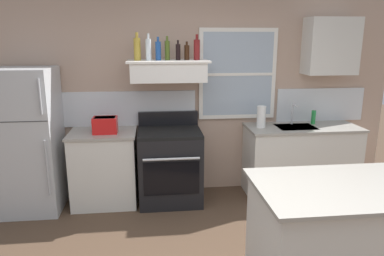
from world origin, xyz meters
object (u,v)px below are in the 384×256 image
(paper_towel_roll, at_px, (261,117))
(bottle_champagne_gold_foil, at_px, (137,49))
(bottle_brown_stout, at_px, (187,52))
(dish_soap_bottle, at_px, (313,117))
(bottle_red_label_wine, at_px, (197,49))
(stove_range, at_px, (170,165))
(bottle_balsamic_dark, at_px, (178,52))
(bottle_blue_liqueur, at_px, (158,50))
(refrigerator, at_px, (27,141))
(bottle_olive_oil_square, at_px, (167,50))
(kitchen_island, at_px, (342,239))
(bottle_clear_tall, at_px, (148,49))
(toaster, at_px, (105,125))

(paper_towel_roll, bearing_deg, bottle_champagne_gold_foil, 178.13)
(bottle_brown_stout, distance_m, dish_soap_bottle, 1.85)
(bottle_champagne_gold_foil, bearing_deg, bottle_brown_stout, 5.13)
(bottle_red_label_wine, distance_m, paper_towel_roll, 1.16)
(stove_range, distance_m, bottle_balsamic_dark, 1.39)
(bottle_blue_liqueur, distance_m, bottle_brown_stout, 0.35)
(bottle_red_label_wine, height_order, dish_soap_bottle, bottle_red_label_wine)
(refrigerator, height_order, bottle_brown_stout, bottle_brown_stout)
(refrigerator, xyz_separation_m, bottle_blue_liqueur, (1.54, 0.10, 1.02))
(dish_soap_bottle, bearing_deg, bottle_olive_oil_square, 179.94)
(bottle_brown_stout, distance_m, kitchen_island, 2.61)
(stove_range, bearing_deg, bottle_champagne_gold_foil, 166.30)
(bottle_clear_tall, bearing_deg, toaster, -172.96)
(refrigerator, height_order, bottle_blue_liqueur, bottle_blue_liqueur)
(bottle_balsamic_dark, bearing_deg, paper_towel_roll, -3.11)
(bottle_blue_liqueur, height_order, paper_towel_roll, bottle_blue_liqueur)
(bottle_brown_stout, height_order, dish_soap_bottle, bottle_brown_stout)
(bottle_red_label_wine, bearing_deg, dish_soap_bottle, 1.21)
(bottle_olive_oil_square, height_order, bottle_balsamic_dark, bottle_olive_oil_square)
(refrigerator, xyz_separation_m, bottle_brown_stout, (1.88, 0.16, 1.00))
(stove_range, bearing_deg, paper_towel_roll, 1.86)
(refrigerator, xyz_separation_m, bottle_olive_oil_square, (1.65, 0.16, 1.02))
(bottle_champagne_gold_foil, relative_size, bottle_red_label_wine, 1.07)
(toaster, distance_m, kitchen_island, 2.76)
(refrigerator, relative_size, toaster, 5.65)
(toaster, height_order, bottle_champagne_gold_foil, bottle_champagne_gold_foil)
(bottle_blue_liqueur, bearing_deg, dish_soap_bottle, 1.75)
(stove_range, xyz_separation_m, kitchen_island, (1.26, -1.83, -0.01))
(bottle_clear_tall, xyz_separation_m, bottle_red_label_wine, (0.57, 0.06, -0.00))
(bottle_olive_oil_square, relative_size, paper_towel_roll, 1.03)
(stove_range, height_order, bottle_olive_oil_square, bottle_olive_oil_square)
(bottle_balsamic_dark, height_order, bottle_red_label_wine, bottle_red_label_wine)
(bottle_blue_liqueur, xyz_separation_m, bottle_brown_stout, (0.34, 0.06, -0.02))
(bottle_red_label_wine, distance_m, kitchen_island, 2.56)
(bottle_champagne_gold_foil, height_order, bottle_blue_liqueur, bottle_champagne_gold_foil)
(bottle_clear_tall, xyz_separation_m, bottle_balsamic_dark, (0.35, 0.05, -0.03))
(bottle_blue_liqueur, xyz_separation_m, bottle_balsamic_dark, (0.23, 0.02, -0.02))
(bottle_clear_tall, bearing_deg, bottle_balsamic_dark, 8.72)
(bottle_blue_liqueur, height_order, kitchen_island, bottle_blue_liqueur)
(bottle_balsamic_dark, bearing_deg, bottle_champagne_gold_foil, -179.18)
(bottle_clear_tall, height_order, bottle_blue_liqueur, bottle_clear_tall)
(refrigerator, distance_m, toaster, 0.91)
(bottle_clear_tall, height_order, dish_soap_bottle, bottle_clear_tall)
(bottle_olive_oil_square, height_order, bottle_red_label_wine, bottle_red_label_wine)
(refrigerator, height_order, dish_soap_bottle, refrigerator)
(toaster, distance_m, bottle_red_label_wine, 1.40)
(bottle_blue_liqueur, distance_m, bottle_red_label_wine, 0.46)
(bottle_blue_liqueur, xyz_separation_m, paper_towel_roll, (1.26, -0.04, -0.81))
(bottle_balsamic_dark, height_order, paper_towel_roll, bottle_balsamic_dark)
(bottle_clear_tall, height_order, paper_towel_roll, bottle_clear_tall)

